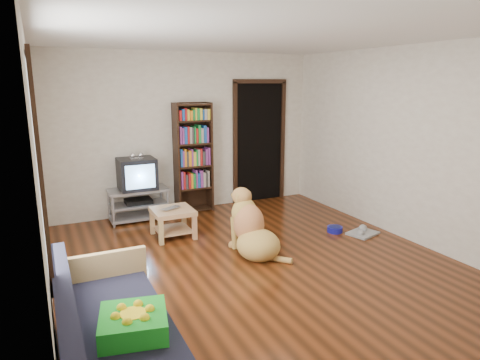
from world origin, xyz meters
name	(u,v)px	position (x,y,z in m)	size (l,w,h in m)	color
ground	(255,262)	(0.00, 0.00, 0.00)	(5.00, 5.00, 0.00)	#5B270F
ceiling	(257,36)	(0.00, 0.00, 2.60)	(5.00, 5.00, 0.00)	white
wall_back	(186,133)	(0.00, 2.50, 1.30)	(4.50, 4.50, 0.00)	silver
wall_front	(442,218)	(0.00, -2.50, 1.30)	(4.50, 4.50, 0.00)	silver
wall_left	(39,174)	(-2.25, 0.00, 1.30)	(5.00, 5.00, 0.00)	silver
wall_right	(403,144)	(2.25, 0.00, 1.30)	(5.00, 5.00, 0.00)	silver
green_cushion	(133,323)	(-1.75, -1.53, 0.50)	(0.45, 0.45, 0.15)	green
laptop	(173,209)	(-0.63, 1.25, 0.41)	(0.29, 0.19, 0.02)	silver
dog_bowl	(335,229)	(1.53, 0.46, 0.04)	(0.22, 0.22, 0.08)	#14158F
grey_rag	(363,233)	(1.83, 0.21, 0.01)	(0.40, 0.32, 0.03)	#989898
window	(39,161)	(-2.23, -0.50, 1.50)	(0.03, 1.46, 1.70)	white
doorway	(259,139)	(1.35, 2.48, 1.12)	(1.03, 0.05, 2.19)	black
tv_stand	(139,203)	(-0.90, 2.25, 0.27)	(0.90, 0.45, 0.50)	#99999E
crt_tv	(137,173)	(-0.90, 2.27, 0.74)	(0.55, 0.52, 0.58)	black
bookshelf	(193,152)	(0.05, 2.34, 1.00)	(0.60, 0.30, 1.80)	black
sofa	(114,346)	(-1.87, -1.38, 0.26)	(0.80, 1.80, 0.80)	tan
coffee_table	(173,217)	(-0.63, 1.28, 0.28)	(0.55, 0.55, 0.40)	tan
dog	(252,230)	(0.08, 0.27, 0.31)	(0.60, 0.99, 0.85)	tan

